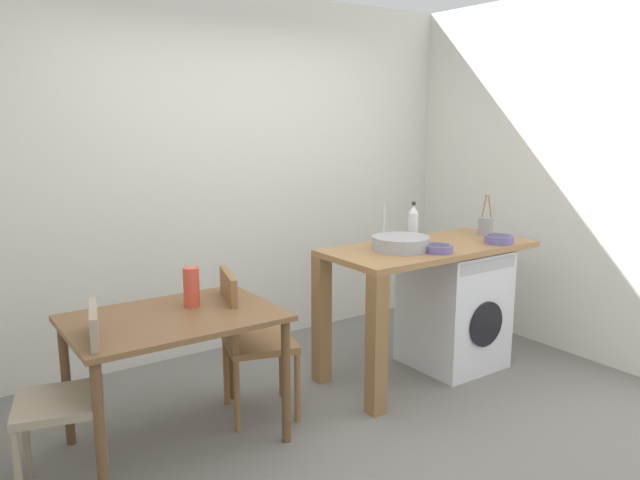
{
  "coord_description": "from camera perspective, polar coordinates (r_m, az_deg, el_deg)",
  "views": [
    {
      "loc": [
        -2.02,
        -2.52,
        1.78
      ],
      "look_at": [
        0.03,
        0.45,
        1.06
      ],
      "focal_mm": 34.43,
      "sensor_mm": 36.0,
      "label": 1
    }
  ],
  "objects": [
    {
      "name": "vase",
      "position": [
        3.51,
        -11.87,
        -4.29
      ],
      "size": [
        0.09,
        0.09,
        0.22
      ],
      "primitive_type": "cylinder",
      "color": "#D84C38",
      "rests_on": "dining_table"
    },
    {
      "name": "dining_table",
      "position": [
        3.43,
        -13.4,
        -8.37
      ],
      "size": [
        1.1,
        0.76,
        0.74
      ],
      "color": "brown",
      "rests_on": "ground_plane"
    },
    {
      "name": "colander",
      "position": [
        4.45,
        16.27,
        0.11
      ],
      "size": [
        0.2,
        0.2,
        0.06
      ],
      "color": "slate",
      "rests_on": "kitchen_counter"
    },
    {
      "name": "utensil_crock",
      "position": [
        4.75,
        15.16,
        1.32
      ],
      "size": [
        0.11,
        0.11,
        0.3
      ],
      "color": "gray",
      "rests_on": "kitchen_counter"
    },
    {
      "name": "chair_opposite",
      "position": [
        3.72,
        -6.75,
        -8.78
      ],
      "size": [
        0.5,
        0.5,
        0.9
      ],
      "rotation": [
        0.0,
        0.0,
        -1.85
      ],
      "color": "olive",
      "rests_on": "ground_plane"
    },
    {
      "name": "kitchen_counter",
      "position": [
        4.16,
        7.98,
        -2.96
      ],
      "size": [
        1.5,
        0.68,
        0.92
      ],
      "color": "#9E7042",
      "rests_on": "ground_plane"
    },
    {
      "name": "washing_machine",
      "position": [
        4.58,
        12.3,
        -6.13
      ],
      "size": [
        0.6,
        0.61,
        0.86
      ],
      "color": "silver",
      "rests_on": "ground_plane"
    },
    {
      "name": "tap",
      "position": [
        4.2,
        5.92,
        1.38
      ],
      "size": [
        0.02,
        0.02,
        0.28
      ],
      "primitive_type": "cylinder",
      "color": "#B2B2B7",
      "rests_on": "kitchen_counter"
    },
    {
      "name": "ground_plane",
      "position": [
        3.68,
        3.83,
        -17.61
      ],
      "size": [
        5.46,
        5.46,
        0.0
      ],
      "primitive_type": "plane",
      "color": "slate"
    },
    {
      "name": "wall_counter_side",
      "position": [
        4.89,
        24.33,
        5.26
      ],
      "size": [
        0.1,
        3.8,
        2.7
      ],
      "primitive_type": "cube",
      "color": "silver",
      "rests_on": "ground_plane"
    },
    {
      "name": "mixing_bowl",
      "position": [
        4.05,
        10.99,
        -0.76
      ],
      "size": [
        0.18,
        0.18,
        0.05
      ],
      "color": "slate",
      "rests_on": "kitchen_counter"
    },
    {
      "name": "chair_person_seat",
      "position": [
        3.23,
        -21.81,
        -12.73
      ],
      "size": [
        0.49,
        0.49,
        0.9
      ],
      "rotation": [
        0.0,
        0.0,
        1.32
      ],
      "color": "gray",
      "rests_on": "ground_plane"
    },
    {
      "name": "sink_basin",
      "position": [
        4.09,
        7.53,
        -0.3
      ],
      "size": [
        0.38,
        0.38,
        0.09
      ],
      "primitive_type": "cylinder",
      "color": "#9EA0A5",
      "rests_on": "kitchen_counter"
    },
    {
      "name": "bottle_tall_green",
      "position": [
        4.39,
        8.65,
        1.54
      ],
      "size": [
        0.07,
        0.07,
        0.28
      ],
      "color": "silver",
      "rests_on": "kitchen_counter"
    },
    {
      "name": "wall_back",
      "position": [
        4.74,
        -9.25,
        5.95
      ],
      "size": [
        4.6,
        0.1,
        2.7
      ],
      "primitive_type": "cube",
      "color": "silver",
      "rests_on": "ground_plane"
    },
    {
      "name": "scissors",
      "position": [
        4.17,
        10.6,
        -0.74
      ],
      "size": [
        0.15,
        0.06,
        0.01
      ],
      "color": "#B2B2B7",
      "rests_on": "kitchen_counter"
    }
  ]
}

